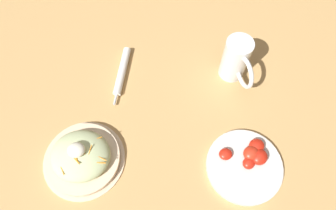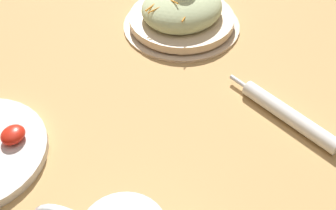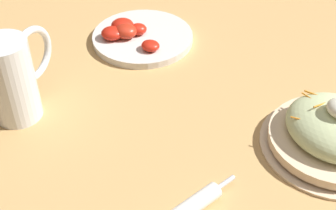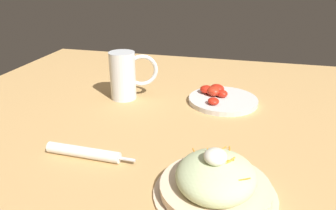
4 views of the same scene
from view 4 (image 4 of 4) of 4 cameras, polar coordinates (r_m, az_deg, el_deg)
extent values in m
plane|color=tan|center=(0.85, -1.14, -4.07)|extent=(1.43, 1.43, 0.00)
cylinder|color=beige|center=(0.63, 8.18, -14.89)|extent=(0.23, 0.23, 0.01)
cylinder|color=beige|center=(0.62, 8.24, -13.99)|extent=(0.20, 0.20, 0.02)
ellipsoid|color=beige|center=(0.61, 8.38, -12.09)|extent=(0.16, 0.15, 0.06)
cylinder|color=orange|center=(0.65, 9.72, -7.47)|extent=(0.02, 0.01, 0.01)
cylinder|color=orange|center=(0.64, 4.59, -8.06)|extent=(0.02, 0.01, 0.00)
cylinder|color=orange|center=(0.57, 13.22, -12.54)|extent=(0.02, 0.02, 0.00)
cylinder|color=orange|center=(0.62, 8.19, -8.05)|extent=(0.01, 0.03, 0.01)
cylinder|color=orange|center=(0.65, 10.73, -7.70)|extent=(0.03, 0.01, 0.01)
cylinder|color=orange|center=(0.60, 8.70, -8.85)|extent=(0.02, 0.01, 0.00)
cylinder|color=orange|center=(0.59, 10.73, -9.66)|extent=(0.02, 0.02, 0.01)
cylinder|color=orange|center=(0.59, 10.69, -9.53)|extent=(0.01, 0.02, 0.00)
ellipsoid|color=white|center=(0.58, 8.30, -8.90)|extent=(0.05, 0.04, 0.03)
cylinder|color=white|center=(1.03, -7.92, 5.10)|extent=(0.08, 0.08, 0.15)
cylinder|color=#B76B14|center=(1.04, -7.80, 3.10)|extent=(0.07, 0.07, 0.07)
cylinder|color=white|center=(1.03, -7.92, 5.17)|extent=(0.07, 0.07, 0.01)
torus|color=white|center=(1.02, -4.58, 6.05)|extent=(0.05, 0.10, 0.10)
cylinder|color=white|center=(0.75, -14.60, -8.00)|extent=(0.03, 0.17, 0.02)
cylinder|color=silver|center=(0.71, -7.15, -9.41)|extent=(0.01, 0.04, 0.01)
cylinder|color=silver|center=(1.02, 9.60, 0.82)|extent=(0.21, 0.21, 0.01)
ellipsoid|color=red|center=(1.05, 8.56, 2.80)|extent=(0.06, 0.06, 0.03)
ellipsoid|color=red|center=(1.04, 6.82, 2.72)|extent=(0.06, 0.06, 0.02)
ellipsoid|color=red|center=(1.02, 9.44, 1.98)|extent=(0.05, 0.05, 0.02)
ellipsoid|color=red|center=(1.03, 7.98, 2.43)|extent=(0.06, 0.06, 0.03)
ellipsoid|color=red|center=(0.96, 7.95, 0.68)|extent=(0.05, 0.04, 0.02)
camera|label=1|loc=(0.88, 36.49, 48.58)|focal=31.42mm
camera|label=2|loc=(1.14, -15.93, 27.93)|focal=46.34mm
camera|label=3|loc=(0.67, -60.12, 27.43)|focal=51.70mm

